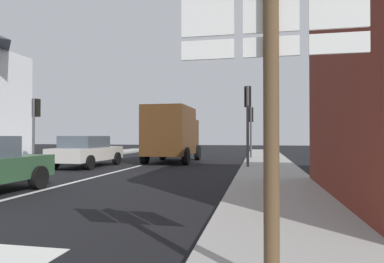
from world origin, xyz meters
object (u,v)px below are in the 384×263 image
at_px(route_sign_post, 271,77).
at_px(traffic_light_far_right, 251,121).
at_px(traffic_light_near_left, 36,116).
at_px(delivery_truck, 172,133).
at_px(sedan_far, 87,151).
at_px(traffic_light_near_right, 248,108).

bearing_deg(route_sign_post, traffic_light_far_right, 91.79).
bearing_deg(traffic_light_near_left, route_sign_post, -47.02).
bearing_deg(delivery_truck, route_sign_post, -72.25).
bearing_deg(delivery_truck, traffic_light_near_left, -152.89).
bearing_deg(traffic_light_near_left, sedan_far, -5.77).
height_order(traffic_light_far_right, traffic_light_near_left, traffic_light_near_left).
bearing_deg(route_sign_post, delivery_truck, 107.75).
bearing_deg(delivery_truck, traffic_light_far_right, 35.28).
bearing_deg(traffic_light_near_left, delivery_truck, 27.11).
height_order(traffic_light_far_right, traffic_light_near_right, traffic_light_near_right).
height_order(sedan_far, traffic_light_near_right, traffic_light_near_right).
bearing_deg(traffic_light_far_right, traffic_light_near_left, -149.40).
bearing_deg(traffic_light_far_right, route_sign_post, -88.21).
height_order(route_sign_post, traffic_light_far_right, traffic_light_far_right).
distance_m(sedan_far, traffic_light_far_right, 10.12).
distance_m(route_sign_post, traffic_light_near_left, 16.29).
relative_size(traffic_light_far_right, traffic_light_near_right, 0.89).
distance_m(route_sign_post, traffic_light_far_right, 18.15).
relative_size(traffic_light_far_right, traffic_light_near_left, 0.97).
bearing_deg(traffic_light_near_right, route_sign_post, -87.26).
relative_size(route_sign_post, traffic_light_far_right, 0.98).
height_order(sedan_far, delivery_truck, delivery_truck).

